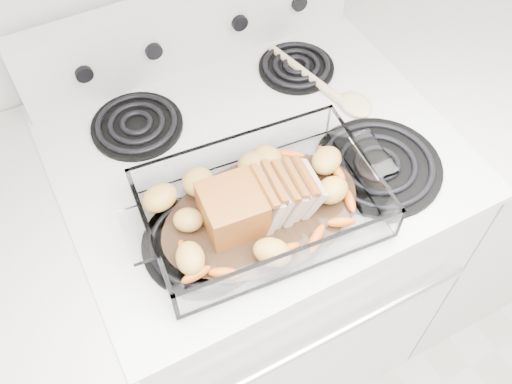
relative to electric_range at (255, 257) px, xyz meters
name	(u,v)px	position (x,y,z in m)	size (l,w,h in m)	color
electric_range	(255,257)	(0.00, 0.00, 0.00)	(0.78, 0.70, 1.12)	white
counter_left	(6,375)	(-0.67, 0.00, -0.02)	(0.58, 0.68, 0.93)	silver
counter_right	(451,170)	(0.66, 0.00, -0.02)	(0.58, 0.68, 0.93)	silver
baking_dish	(261,209)	(-0.07, -0.16, 0.48)	(0.41, 0.27, 0.08)	white
pork_roast	(251,205)	(-0.09, -0.16, 0.51)	(0.21, 0.10, 0.08)	brown
roast_vegetables	(250,192)	(-0.07, -0.12, 0.49)	(0.36, 0.20, 0.04)	#CF590F
wooden_spoon	(334,91)	(0.22, 0.05, 0.46)	(0.11, 0.28, 0.02)	beige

